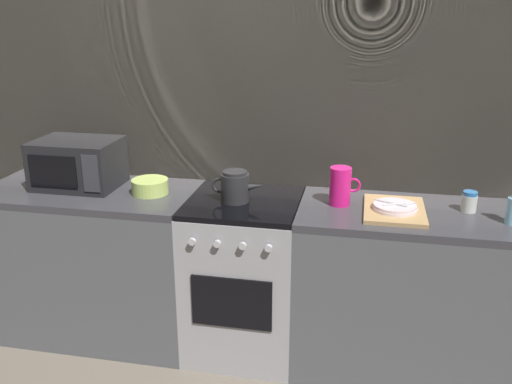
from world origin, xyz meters
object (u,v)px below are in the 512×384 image
object	(u,v)px
stove_unit	(244,276)
kettle	(235,187)
dish_pile	(395,209)
mixing_bowl	(150,186)
pitcher	(341,186)
microwave	(78,163)
spice_jar	(469,202)

from	to	relation	value
stove_unit	kettle	bearing A→B (deg)	-150.49
stove_unit	dish_pile	xyz separation A→B (m)	(0.78, -0.03, 0.47)
mixing_bowl	pitcher	distance (m)	1.04
microwave	dish_pile	bearing A→B (deg)	-2.61
stove_unit	microwave	bearing A→B (deg)	177.02
kettle	pitcher	size ratio (longest dim) A/B	1.42
microwave	mixing_bowl	xyz separation A→B (m)	(0.44, -0.04, -0.10)
pitcher	dish_pile	distance (m)	0.29
stove_unit	dish_pile	world-z (taller)	dish_pile
stove_unit	dish_pile	distance (m)	0.91
dish_pile	microwave	bearing A→B (deg)	177.39
microwave	kettle	distance (m)	0.94
spice_jar	kettle	bearing A→B (deg)	-175.89
microwave	dish_pile	size ratio (longest dim) A/B	1.15
stove_unit	microwave	xyz separation A→B (m)	(-0.97, 0.05, 0.59)
microwave	kettle	world-z (taller)	microwave
microwave	spice_jar	world-z (taller)	microwave
kettle	mixing_bowl	bearing A→B (deg)	176.37
stove_unit	mixing_bowl	xyz separation A→B (m)	(-0.53, 0.01, 0.49)
mixing_bowl	pitcher	bearing A→B (deg)	1.48
stove_unit	mixing_bowl	bearing A→B (deg)	179.13
microwave	dish_pile	world-z (taller)	microwave
dish_pile	pitcher	bearing A→B (deg)	166.97
pitcher	spice_jar	xyz separation A→B (m)	(0.64, 0.03, -0.05)
stove_unit	spice_jar	distance (m)	1.25
kettle	stove_unit	bearing A→B (deg)	29.51
stove_unit	dish_pile	size ratio (longest dim) A/B	2.25
stove_unit	spice_jar	size ratio (longest dim) A/B	8.57
microwave	spice_jar	size ratio (longest dim) A/B	4.38
kettle	dish_pile	bearing A→B (deg)	-0.43
dish_pile	mixing_bowl	bearing A→B (deg)	178.37
mixing_bowl	pitcher	xyz separation A→B (m)	(1.04, 0.03, 0.06)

